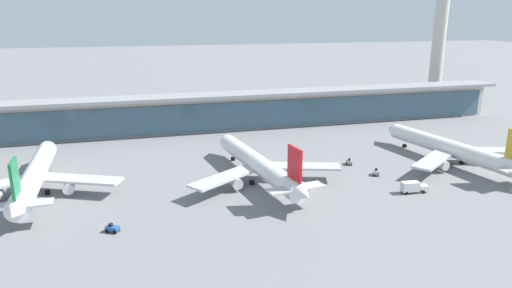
{
  "coord_description": "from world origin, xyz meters",
  "views": [
    {
      "loc": [
        -35.79,
        -117.48,
        45.65
      ],
      "look_at": [
        0.0,
        13.51,
        7.19
      ],
      "focal_mm": 32.2,
      "sensor_mm": 36.0,
      "label": 1
    }
  ],
  "objects_px": {
    "airliner_centre_stand": "(259,165)",
    "service_truck_on_taxiway_grey": "(376,172)",
    "service_truck_by_tail_white": "(413,187)",
    "service_truck_at_far_stand_blue": "(112,228)",
    "safety_cone_charlie": "(19,218)",
    "airliner_left_stand": "(34,176)",
    "safety_cone_echo": "(17,219)",
    "control_tower": "(440,27)",
    "service_truck_near_nose_grey": "(349,162)",
    "airliner_right_stand": "(453,149)"
  },
  "relations": [
    {
      "from": "airliner_centre_stand",
      "to": "safety_cone_charlie",
      "type": "xyz_separation_m",
      "value": [
        -60.23,
        -9.7,
        -4.61
      ]
    },
    {
      "from": "service_truck_near_nose_grey",
      "to": "service_truck_by_tail_white",
      "type": "bearing_deg",
      "value": -78.34
    },
    {
      "from": "service_truck_near_nose_grey",
      "to": "service_truck_at_far_stand_blue",
      "type": "relative_size",
      "value": 0.99
    },
    {
      "from": "airliner_left_stand",
      "to": "service_truck_by_tail_white",
      "type": "bearing_deg",
      "value": -14.97
    },
    {
      "from": "service_truck_near_nose_grey",
      "to": "service_truck_on_taxiway_grey",
      "type": "bearing_deg",
      "value": -74.23
    },
    {
      "from": "service_truck_by_tail_white",
      "to": "service_truck_on_taxiway_grey",
      "type": "relative_size",
      "value": 2.23
    },
    {
      "from": "airliner_centre_stand",
      "to": "service_truck_on_taxiway_grey",
      "type": "bearing_deg",
      "value": -6.62
    },
    {
      "from": "service_truck_at_far_stand_blue",
      "to": "safety_cone_echo",
      "type": "distance_m",
      "value": 24.41
    },
    {
      "from": "airliner_centre_stand",
      "to": "safety_cone_charlie",
      "type": "height_order",
      "value": "airliner_centre_stand"
    },
    {
      "from": "service_truck_by_tail_white",
      "to": "control_tower",
      "type": "height_order",
      "value": "control_tower"
    },
    {
      "from": "airliner_right_stand",
      "to": "safety_cone_charlie",
      "type": "bearing_deg",
      "value": -176.01
    },
    {
      "from": "service_truck_near_nose_grey",
      "to": "service_truck_on_taxiway_grey",
      "type": "distance_m",
      "value": 11.65
    },
    {
      "from": "airliner_left_stand",
      "to": "service_truck_on_taxiway_grey",
      "type": "height_order",
      "value": "airliner_left_stand"
    },
    {
      "from": "service_truck_on_taxiway_grey",
      "to": "airliner_centre_stand",
      "type": "bearing_deg",
      "value": 173.38
    },
    {
      "from": "airliner_centre_stand",
      "to": "service_truck_at_far_stand_blue",
      "type": "distance_m",
      "value": 45.2
    },
    {
      "from": "airliner_left_stand",
      "to": "airliner_centre_stand",
      "type": "height_order",
      "value": "same"
    },
    {
      "from": "service_truck_by_tail_white",
      "to": "safety_cone_charlie",
      "type": "bearing_deg",
      "value": 174.48
    },
    {
      "from": "service_truck_on_taxiway_grey",
      "to": "service_truck_at_far_stand_blue",
      "type": "distance_m",
      "value": 76.1
    },
    {
      "from": "service_truck_by_tail_white",
      "to": "airliner_left_stand",
      "type": "bearing_deg",
      "value": 165.03
    },
    {
      "from": "airliner_left_stand",
      "to": "service_truck_on_taxiway_grey",
      "type": "bearing_deg",
      "value": -6.46
    },
    {
      "from": "service_truck_by_tail_white",
      "to": "safety_cone_echo",
      "type": "relative_size",
      "value": 10.61
    },
    {
      "from": "airliner_left_stand",
      "to": "control_tower",
      "type": "relative_size",
      "value": 0.81
    },
    {
      "from": "safety_cone_charlie",
      "to": "safety_cone_echo",
      "type": "relative_size",
      "value": 1.0
    },
    {
      "from": "service_truck_near_nose_grey",
      "to": "safety_cone_charlie",
      "type": "height_order",
      "value": "service_truck_near_nose_grey"
    },
    {
      "from": "airliner_centre_stand",
      "to": "safety_cone_charlie",
      "type": "distance_m",
      "value": 61.18
    },
    {
      "from": "airliner_right_stand",
      "to": "safety_cone_echo",
      "type": "distance_m",
      "value": 123.95
    },
    {
      "from": "service_truck_on_taxiway_grey",
      "to": "service_truck_at_far_stand_blue",
      "type": "bearing_deg",
      "value": -166.38
    },
    {
      "from": "airliner_centre_stand",
      "to": "safety_cone_echo",
      "type": "xyz_separation_m",
      "value": [
        -60.69,
        -10.18,
        -4.61
      ]
    },
    {
      "from": "control_tower",
      "to": "safety_cone_echo",
      "type": "height_order",
      "value": "control_tower"
    },
    {
      "from": "airliner_centre_stand",
      "to": "service_truck_by_tail_white",
      "type": "relative_size",
      "value": 7.9
    },
    {
      "from": "airliner_left_stand",
      "to": "safety_cone_echo",
      "type": "xyz_separation_m",
      "value": [
        -1.42,
        -16.8,
        -4.61
      ]
    },
    {
      "from": "airliner_right_stand",
      "to": "service_truck_near_nose_grey",
      "type": "distance_m",
      "value": 32.69
    },
    {
      "from": "airliner_right_stand",
      "to": "safety_cone_charlie",
      "type": "distance_m",
      "value": 123.46
    },
    {
      "from": "airliner_centre_stand",
      "to": "control_tower",
      "type": "relative_size",
      "value": 0.81
    },
    {
      "from": "safety_cone_charlie",
      "to": "control_tower",
      "type": "bearing_deg",
      "value": 28.12
    },
    {
      "from": "safety_cone_charlie",
      "to": "safety_cone_echo",
      "type": "xyz_separation_m",
      "value": [
        -0.46,
        -0.48,
        0.0
      ]
    },
    {
      "from": "airliner_left_stand",
      "to": "service_truck_near_nose_grey",
      "type": "relative_size",
      "value": 17.79
    },
    {
      "from": "airliner_left_stand",
      "to": "service_truck_near_nose_grey",
      "type": "xyz_separation_m",
      "value": [
        90.75,
        0.57,
        -4.05
      ]
    },
    {
      "from": "service_truck_near_nose_grey",
      "to": "safety_cone_echo",
      "type": "distance_m",
      "value": 93.8
    },
    {
      "from": "control_tower",
      "to": "safety_cone_echo",
      "type": "distance_m",
      "value": 206.15
    },
    {
      "from": "airliner_left_stand",
      "to": "control_tower",
      "type": "distance_m",
      "value": 196.79
    },
    {
      "from": "service_truck_near_nose_grey",
      "to": "service_truck_at_far_stand_blue",
      "type": "xyz_separation_m",
      "value": [
        -70.79,
        -29.12,
        0.0
      ]
    },
    {
      "from": "service_truck_near_nose_grey",
      "to": "control_tower",
      "type": "distance_m",
      "value": 122.68
    },
    {
      "from": "service_truck_by_tail_white",
      "to": "safety_cone_echo",
      "type": "xyz_separation_m",
      "value": [
        -97.6,
        8.92,
        -1.37
      ]
    },
    {
      "from": "service_truck_at_far_stand_blue",
      "to": "safety_cone_echo",
      "type": "height_order",
      "value": "service_truck_at_far_stand_blue"
    },
    {
      "from": "airliner_right_stand",
      "to": "safety_cone_charlie",
      "type": "relative_size",
      "value": 83.65
    },
    {
      "from": "service_truck_on_taxiway_grey",
      "to": "safety_cone_echo",
      "type": "relative_size",
      "value": 4.76
    },
    {
      "from": "airliner_left_stand",
      "to": "safety_cone_charlie",
      "type": "bearing_deg",
      "value": -93.37
    },
    {
      "from": "airliner_centre_stand",
      "to": "control_tower",
      "type": "distance_m",
      "value": 149.49
    },
    {
      "from": "airliner_left_stand",
      "to": "safety_cone_echo",
      "type": "relative_size",
      "value": 83.82
    }
  ]
}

